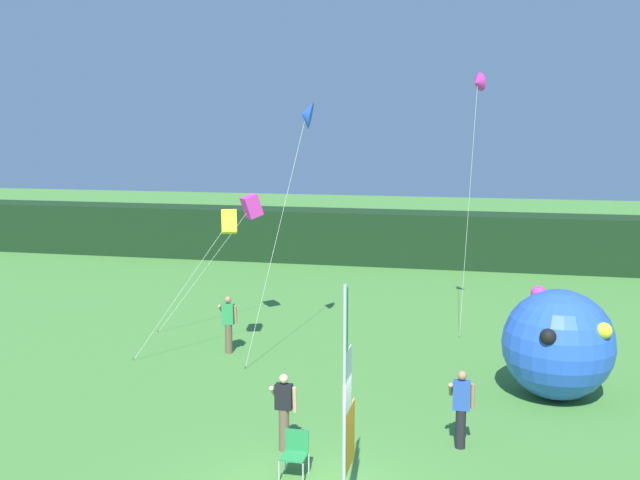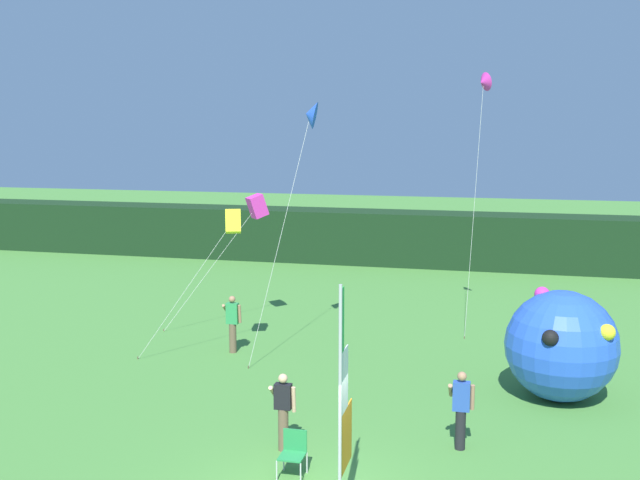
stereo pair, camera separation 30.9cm
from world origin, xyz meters
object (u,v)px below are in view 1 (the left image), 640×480
at_px(kite_magenta_box_3, 251,207).
at_px(folding_chair, 295,450).
at_px(banner_flag, 347,405).
at_px(person_far_left, 461,407).
at_px(kite_yellow_box_2, 229,222).
at_px(kite_magenta_delta_0, 477,85).
at_px(kite_blue_delta_1, 306,115).
at_px(person_mid_field, 228,323).
at_px(inflatable_balloon, 558,344).
at_px(person_near_banner, 284,410).

bearing_deg(kite_magenta_box_3, folding_chair, -68.07).
bearing_deg(banner_flag, person_far_left, 59.68).
distance_m(kite_yellow_box_2, kite_magenta_box_3, 3.44).
relative_size(folding_chair, kite_magenta_delta_0, 0.10).
bearing_deg(kite_yellow_box_2, person_far_left, -35.59).
bearing_deg(kite_blue_delta_1, person_mid_field, -159.66).
height_order(kite_magenta_delta_0, kite_blue_delta_1, kite_magenta_delta_0).
bearing_deg(kite_magenta_delta_0, kite_blue_delta_1, -145.91).
bearing_deg(banner_flag, inflatable_balloon, 58.47).
bearing_deg(kite_magenta_delta_0, person_far_left, -90.01).
distance_m(folding_chair, kite_yellow_box_2, 8.64).
bearing_deg(kite_magenta_box_3, kite_blue_delta_1, -42.67).
bearing_deg(kite_blue_delta_1, banner_flag, -72.24).
height_order(kite_yellow_box_2, kite_magenta_box_3, kite_magenta_box_3).
xyz_separation_m(person_far_left, kite_yellow_box_2, (-6.89, 4.93, 3.14)).
distance_m(person_near_banner, kite_magenta_delta_0, 13.13).
relative_size(inflatable_balloon, kite_blue_delta_1, 0.37).
xyz_separation_m(kite_yellow_box_2, kite_magenta_box_3, (-0.40, 3.42, 0.08)).
xyz_separation_m(person_mid_field, kite_yellow_box_2, (0.19, -0.34, 3.12)).
bearing_deg(banner_flag, kite_blue_delta_1, 107.76).
height_order(person_near_banner, person_mid_field, person_mid_field).
bearing_deg(kite_magenta_box_3, person_mid_field, -86.07).
bearing_deg(person_far_left, folding_chair, -147.61).
relative_size(person_near_banner, person_far_left, 0.98).
bearing_deg(kite_magenta_delta_0, folding_chair, -105.41).
bearing_deg(kite_blue_delta_1, person_far_left, -51.49).
height_order(person_mid_field, person_far_left, person_mid_field).
relative_size(person_mid_field, inflatable_balloon, 0.62).
height_order(person_far_left, folding_chair, person_far_left).
bearing_deg(inflatable_balloon, person_mid_field, 169.52).
bearing_deg(person_near_banner, person_mid_field, 118.94).
height_order(person_mid_field, folding_chair, person_mid_field).
bearing_deg(inflatable_balloon, kite_magenta_delta_0, 111.19).
distance_m(person_near_banner, kite_magenta_box_3, 10.50).
distance_m(person_far_left, folding_chair, 3.73).
xyz_separation_m(person_mid_field, kite_magenta_box_3, (-0.21, 3.08, 3.20)).
height_order(person_near_banner, folding_chair, person_near_banner).
distance_m(person_mid_field, kite_magenta_box_3, 4.44).
relative_size(folding_chair, kite_blue_delta_1, 0.12).
distance_m(person_far_left, inflatable_balloon, 4.24).
distance_m(banner_flag, person_far_left, 3.88).
bearing_deg(person_mid_field, person_far_left, -36.67).
distance_m(inflatable_balloon, kite_blue_delta_1, 9.49).
bearing_deg(folding_chair, person_mid_field, 118.54).
xyz_separation_m(folding_chair, kite_magenta_delta_0, (3.14, 11.38, 7.61)).
relative_size(kite_blue_delta_1, kite_magenta_box_3, 1.66).
xyz_separation_m(person_mid_field, kite_magenta_delta_0, (7.09, 4.11, 7.19)).
bearing_deg(kite_yellow_box_2, person_near_banner, -61.08).
xyz_separation_m(person_near_banner, inflatable_balloon, (5.91, 4.49, 0.50)).
bearing_deg(person_far_left, banner_flag, -120.32).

